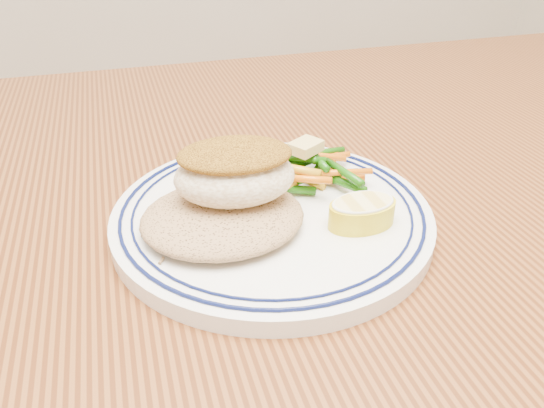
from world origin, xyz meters
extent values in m
cube|color=#4F250F|center=(0.00, 0.00, 0.73)|extent=(1.50, 0.90, 0.04)
cylinder|color=#4F250F|center=(0.68, 0.38, 0.35)|extent=(0.07, 0.07, 0.71)
cylinder|color=white|center=(0.01, -0.05, 0.76)|extent=(0.27, 0.27, 0.01)
torus|color=#0A113F|center=(0.01, -0.05, 0.77)|extent=(0.26, 0.26, 0.00)
torus|color=#0A113F|center=(0.01, -0.05, 0.77)|extent=(0.24, 0.24, 0.00)
ellipsoid|color=#95714A|center=(-0.03, -0.06, 0.78)|extent=(0.13, 0.12, 0.03)
ellipsoid|color=#F4E7C9|center=(-0.02, -0.05, 0.80)|extent=(0.10, 0.08, 0.04)
ellipsoid|color=#8D5E16|center=(-0.02, -0.05, 0.82)|extent=(0.10, 0.07, 0.02)
cylinder|color=#C48914|center=(0.06, -0.01, 0.77)|extent=(0.03, 0.04, 0.01)
cylinder|color=orange|center=(0.08, -0.02, 0.77)|extent=(0.05, 0.03, 0.01)
cylinder|color=#18540A|center=(0.08, -0.02, 0.77)|extent=(0.05, 0.02, 0.01)
cylinder|color=#18540A|center=(0.07, 0.00, 0.77)|extent=(0.04, 0.04, 0.01)
cylinder|color=#18540A|center=(0.08, -0.04, 0.77)|extent=(0.03, 0.06, 0.01)
cylinder|color=#18540A|center=(0.03, -0.03, 0.77)|extent=(0.06, 0.02, 0.01)
cylinder|color=orange|center=(0.09, 0.00, 0.77)|extent=(0.03, 0.04, 0.01)
cylinder|color=#18540A|center=(0.05, 0.01, 0.77)|extent=(0.03, 0.05, 0.01)
cylinder|color=#18540A|center=(0.06, 0.00, 0.78)|extent=(0.06, 0.03, 0.01)
cylinder|color=#C48914|center=(0.04, -0.03, 0.78)|extent=(0.06, 0.03, 0.01)
cylinder|color=orange|center=(0.08, 0.01, 0.78)|extent=(0.06, 0.01, 0.01)
cylinder|color=#18540A|center=(0.07, -0.03, 0.78)|extent=(0.05, 0.02, 0.01)
cylinder|color=#18540A|center=(0.06, 0.00, 0.78)|extent=(0.05, 0.02, 0.01)
cylinder|color=#18540A|center=(0.03, 0.01, 0.78)|extent=(0.05, 0.01, 0.01)
cylinder|color=orange|center=(0.08, 0.01, 0.78)|extent=(0.06, 0.02, 0.01)
cylinder|color=#18540A|center=(0.08, 0.01, 0.78)|extent=(0.06, 0.02, 0.01)
cylinder|color=orange|center=(0.08, -0.03, 0.78)|extent=(0.06, 0.02, 0.01)
cylinder|color=orange|center=(0.04, 0.01, 0.78)|extent=(0.05, 0.01, 0.01)
cylinder|color=#18540A|center=(0.07, -0.01, 0.78)|extent=(0.01, 0.05, 0.01)
cylinder|color=#C48914|center=(0.04, 0.02, 0.78)|extent=(0.02, 0.05, 0.01)
cylinder|color=orange|center=(0.05, -0.04, 0.78)|extent=(0.05, 0.04, 0.01)
cylinder|color=#18540A|center=(0.08, -0.04, 0.78)|extent=(0.01, 0.06, 0.01)
cylinder|color=#18540A|center=(0.05, 0.00, 0.79)|extent=(0.05, 0.03, 0.01)
cylinder|color=#18540A|center=(0.07, 0.01, 0.79)|extent=(0.03, 0.05, 0.01)
cylinder|color=#C48914|center=(0.04, -0.03, 0.79)|extent=(0.04, 0.04, 0.01)
cube|color=#DCC16C|center=(0.06, -0.01, 0.80)|extent=(0.04, 0.03, 0.01)
torus|color=white|center=(0.08, -0.09, 0.79)|extent=(0.05, 0.05, 0.00)
camera|label=1|loc=(-0.10, -0.42, 1.00)|focal=35.00mm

